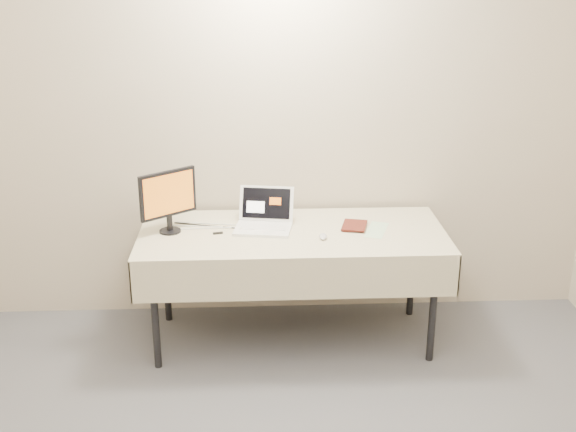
{
  "coord_description": "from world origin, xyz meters",
  "views": [
    {
      "loc": [
        -0.22,
        -2.02,
        2.35
      ],
      "look_at": [
        -0.03,
        1.99,
        0.86
      ],
      "focal_mm": 45.0,
      "sensor_mm": 36.0,
      "label": 1
    }
  ],
  "objects_px": {
    "laptop": "(264,218)",
    "monitor": "(168,197)",
    "book": "(343,212)",
    "table": "(293,241)"
  },
  "relations": [
    {
      "from": "laptop",
      "to": "monitor",
      "type": "xyz_separation_m",
      "value": [
        -0.57,
        -0.06,
        0.17
      ]
    },
    {
      "from": "laptop",
      "to": "book",
      "type": "height_order",
      "value": "laptop"
    },
    {
      "from": "table",
      "to": "book",
      "type": "distance_m",
      "value": 0.36
    },
    {
      "from": "table",
      "to": "monitor",
      "type": "height_order",
      "value": "monitor"
    },
    {
      "from": "laptop",
      "to": "table",
      "type": "bearing_deg",
      "value": -18.71
    },
    {
      "from": "laptop",
      "to": "monitor",
      "type": "bearing_deg",
      "value": -164.56
    },
    {
      "from": "laptop",
      "to": "book",
      "type": "distance_m",
      "value": 0.49
    },
    {
      "from": "table",
      "to": "laptop",
      "type": "height_order",
      "value": "laptop"
    },
    {
      "from": "table",
      "to": "laptop",
      "type": "bearing_deg",
      "value": 151.84
    },
    {
      "from": "laptop",
      "to": "monitor",
      "type": "relative_size",
      "value": 1.01
    }
  ]
}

